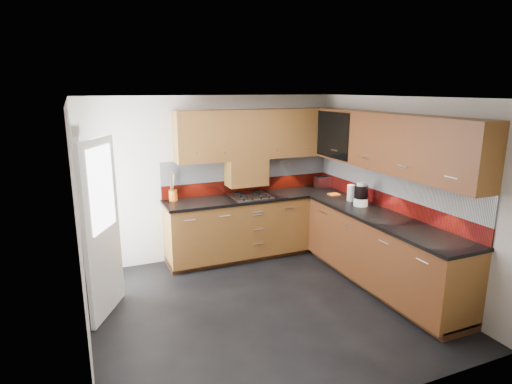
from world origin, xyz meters
name	(u,v)px	position (x,y,z in m)	size (l,w,h in m)	color
room	(263,182)	(0.00, 0.00, 1.50)	(4.00, 3.80, 2.64)	black
base_cabinets	(312,239)	(1.07, 0.72, 0.44)	(2.70, 3.20, 0.95)	#5A2C14
countertop	(313,207)	(1.05, 0.70, 0.92)	(2.72, 3.22, 0.04)	black
backsplash	(319,181)	(1.28, 0.93, 1.21)	(2.70, 3.20, 0.54)	#661109
upper_cabinets	(323,138)	(1.23, 0.78, 1.84)	(2.50, 3.20, 0.72)	#5A2C14
extractor_hood	(246,172)	(0.45, 1.64, 1.28)	(0.60, 0.33, 0.40)	#5A2C14
glass_cabinet	(341,133)	(1.71, 1.07, 1.87)	(0.32, 0.80, 0.66)	black
back_door	(91,222)	(-1.78, 0.75, 1.03)	(0.42, 1.19, 2.04)	white
gas_hob	(251,196)	(0.45, 1.47, 0.95)	(0.57, 0.50, 0.04)	silver
utensil_pot	(173,194)	(-0.65, 1.70, 1.04)	(0.12, 0.12, 0.43)	#D15D13
toaster	(323,182)	(1.75, 1.58, 1.03)	(0.24, 0.15, 0.18)	silver
food_processor	(361,195)	(1.64, 0.42, 1.09)	(0.19, 0.19, 0.32)	white
paper_towel	(351,193)	(1.67, 0.70, 1.05)	(0.11, 0.11, 0.23)	white
orange_cloth	(334,194)	(1.64, 1.08, 0.95)	(0.16, 0.13, 0.02)	orange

